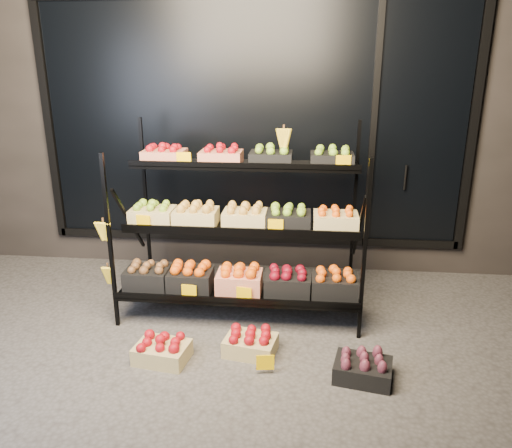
# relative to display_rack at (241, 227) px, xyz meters

# --- Properties ---
(ground) EXTENTS (24.00, 24.00, 0.00)m
(ground) POSITION_rel_display_rack_xyz_m (0.00, -0.60, -0.79)
(ground) COLOR #514F4C
(ground) RESTS_ON ground
(building) EXTENTS (6.00, 2.08, 3.50)m
(building) POSITION_rel_display_rack_xyz_m (0.00, 1.99, 0.96)
(building) COLOR #2D2826
(building) RESTS_ON ground
(display_rack) EXTENTS (2.18, 1.02, 1.73)m
(display_rack) POSITION_rel_display_rack_xyz_m (0.00, 0.00, 0.00)
(display_rack) COLOR black
(display_rack) RESTS_ON ground
(tag_floor_b) EXTENTS (0.13, 0.01, 0.12)m
(tag_floor_b) POSITION_rel_display_rack_xyz_m (0.30, -1.00, -0.73)
(tag_floor_b) COLOR #F8BD00
(tag_floor_b) RESTS_ON ground
(floor_crate_left) EXTENTS (0.43, 0.35, 0.20)m
(floor_crate_left) POSITION_rel_display_rack_xyz_m (-0.49, -0.90, -0.69)
(floor_crate_left) COLOR tan
(floor_crate_left) RESTS_ON ground
(floor_crate_midright) EXTENTS (0.43, 0.35, 0.20)m
(floor_crate_midright) POSITION_rel_display_rack_xyz_m (0.17, -0.73, -0.69)
(floor_crate_midright) COLOR tan
(floor_crate_midright) RESTS_ON ground
(floor_crate_right) EXTENTS (0.45, 0.37, 0.20)m
(floor_crate_right) POSITION_rel_display_rack_xyz_m (1.00, -0.98, -0.69)
(floor_crate_right) COLOR black
(floor_crate_right) RESTS_ON ground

